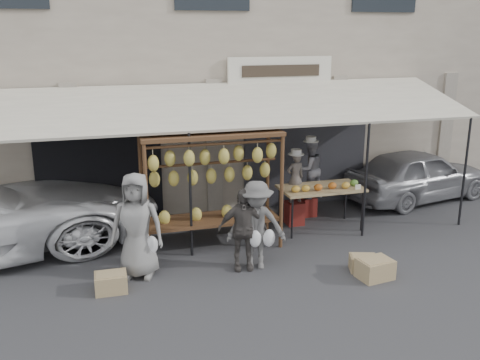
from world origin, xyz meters
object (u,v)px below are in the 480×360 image
object	(u,v)px
produce_table	(322,189)
sedan	(418,174)
crate_near_a	(375,269)
vendor_left	(295,178)
crate_near_b	(363,263)
crate_far	(111,283)
customer_right	(256,225)
banana_rack	(212,168)
vendor_right	(310,169)
customer_left	(137,226)
customer_mid	(242,229)

from	to	relation	value
produce_table	sedan	world-z (taller)	sedan
crate_near_a	sedan	xyz separation A→B (m)	(3.17, 3.56, 0.47)
vendor_left	crate_near_b	bearing A→B (deg)	91.42
crate_far	customer_right	bearing A→B (deg)	4.68
produce_table	vendor_left	world-z (taller)	vendor_left
banana_rack	vendor_left	size ratio (longest dim) A/B	2.43
sedan	vendor_right	bearing A→B (deg)	84.97
vendor_left	crate_far	bearing A→B (deg)	22.26
customer_left	customer_right	world-z (taller)	customer_left
crate_near_a	sedan	distance (m)	4.78
customer_right	crate_near_b	size ratio (longest dim) A/B	3.53
vendor_right	produce_table	bearing A→B (deg)	74.09
produce_table	crate_far	world-z (taller)	produce_table
crate_near_a	crate_far	distance (m)	4.34
vendor_left	crate_near_b	distance (m)	2.65
vendor_left	vendor_right	xyz separation A→B (m)	(0.51, 0.42, 0.05)
crate_near_a	produce_table	bearing A→B (deg)	87.97
vendor_right	crate_near_b	xyz separation A→B (m)	(-0.22, -2.89, -0.94)
banana_rack	crate_near_a	xyz separation A→B (m)	(2.30, -2.04, -1.40)
produce_table	crate_far	size ratio (longest dim) A/B	3.41
produce_table	customer_mid	world-z (taller)	customer_mid
vendor_left	banana_rack	bearing A→B (deg)	15.61
customer_left	crate_near_b	distance (m)	3.91
vendor_left	sedan	bearing A→B (deg)	-172.98
produce_table	crate_near_b	bearing A→B (deg)	-93.65
customer_right	crate_far	world-z (taller)	customer_right
vendor_left	customer_right	bearing A→B (deg)	46.53
banana_rack	produce_table	distance (m)	2.51
sedan	crate_near_b	bearing A→B (deg)	123.60
banana_rack	customer_mid	distance (m)	1.38
customer_left	customer_right	size ratio (longest dim) A/B	1.14
customer_mid	crate_far	xyz separation A→B (m)	(-2.25, -0.24, -0.58)
crate_near_b	crate_far	distance (m)	4.25
customer_mid	crate_near_a	distance (m)	2.32
customer_mid	sedan	distance (m)	5.79
banana_rack	vendor_right	distance (m)	2.78
customer_left	crate_near_a	distance (m)	4.04
produce_table	crate_far	xyz separation A→B (m)	(-4.36, -1.63, -0.72)
crate_near_b	produce_table	bearing A→B (deg)	86.35
crate_near_a	sedan	size ratio (longest dim) A/B	0.15
produce_table	customer_right	bearing A→B (deg)	-142.77
vendor_right	crate_far	xyz separation A→B (m)	(-4.44, -2.47, -0.93)
crate_near_a	customer_right	bearing A→B (deg)	152.09
vendor_right	crate_near_b	world-z (taller)	vendor_right
vendor_left	vendor_right	size ratio (longest dim) A/B	0.82
banana_rack	crate_near_a	world-z (taller)	banana_rack
crate_far	vendor_right	bearing A→B (deg)	29.03
vendor_left	crate_far	xyz separation A→B (m)	(-3.94, -2.05, -0.88)
crate_near_b	crate_far	world-z (taller)	crate_far
customer_left	customer_mid	size ratio (longest dim) A/B	1.24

